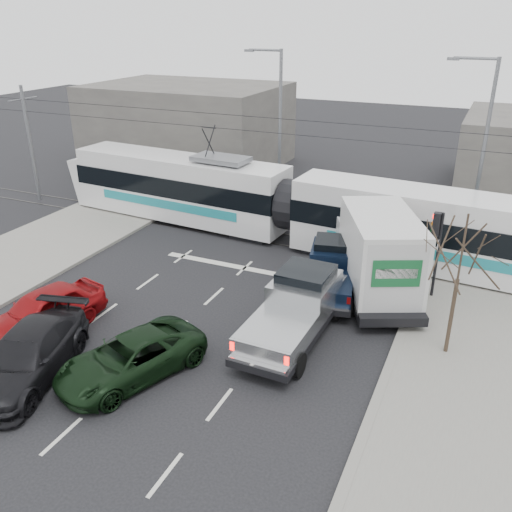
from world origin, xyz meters
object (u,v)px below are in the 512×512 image
at_px(bare_tree, 462,254).
at_px(street_lamp_far, 277,118).
at_px(street_lamp_near, 481,141).
at_px(silver_pickup, 297,306).
at_px(red_car, 43,311).
at_px(dark_car, 27,356).
at_px(traffic_signal, 437,237).
at_px(box_truck, 376,253).
at_px(green_car, 131,358).
at_px(tram, 291,206).
at_px(navy_pickup, 332,269).

relative_size(bare_tree, street_lamp_far, 0.56).
distance_m(street_lamp_near, silver_pickup, 13.82).
bearing_deg(street_lamp_far, red_car, -96.36).
xyz_separation_m(silver_pickup, dark_car, (-6.99, -5.95, -0.34)).
relative_size(traffic_signal, dark_car, 0.66).
height_order(box_truck, green_car, box_truck).
distance_m(bare_tree, box_truck, 5.33).
xyz_separation_m(bare_tree, tram, (-8.55, 7.44, -1.87)).
distance_m(street_lamp_far, navy_pickup, 13.22).
height_order(traffic_signal, navy_pickup, traffic_signal).
relative_size(street_lamp_near, street_lamp_far, 1.00).
height_order(street_lamp_far, silver_pickup, street_lamp_far).
bearing_deg(street_lamp_far, navy_pickup, -57.31).
distance_m(bare_tree, red_car, 14.76).
distance_m(traffic_signal, silver_pickup, 6.47).
relative_size(navy_pickup, dark_car, 0.98).
height_order(navy_pickup, red_car, navy_pickup).
distance_m(green_car, dark_car, 3.29).
distance_m(tram, dark_car, 14.68).
bearing_deg(dark_car, silver_pickup, 25.49).
bearing_deg(red_car, green_car, 1.45).
xyz_separation_m(street_lamp_far, dark_car, (-0.36, -20.24, -4.32)).
bearing_deg(street_lamp_near, dark_car, -123.03).
bearing_deg(traffic_signal, navy_pickup, -164.30).
relative_size(bare_tree, green_car, 1.01).
bearing_deg(bare_tree, red_car, -162.43).
bearing_deg(dark_car, red_car, 109.45).
xyz_separation_m(street_lamp_far, silver_pickup, (6.62, -14.30, -3.99)).
height_order(silver_pickup, green_car, silver_pickup).
bearing_deg(street_lamp_far, green_car, -82.05).
bearing_deg(bare_tree, green_car, -149.52).
height_order(tram, dark_car, tram).
bearing_deg(street_lamp_near, traffic_signal, -96.41).
bearing_deg(street_lamp_far, street_lamp_near, -9.87).
distance_m(bare_tree, street_lamp_near, 11.58).
xyz_separation_m(traffic_signal, box_truck, (-2.23, -0.38, -0.94)).
distance_m(traffic_signal, box_truck, 2.45).
height_order(box_truck, red_car, box_truck).
distance_m(box_truck, green_car, 10.77).
bearing_deg(silver_pickup, box_truck, 69.30).
relative_size(bare_tree, silver_pickup, 0.79).
relative_size(street_lamp_near, dark_car, 1.66).
distance_m(street_lamp_near, tram, 9.74).
xyz_separation_m(tram, red_car, (-5.23, -11.81, -1.12)).
xyz_separation_m(bare_tree, red_car, (-13.78, -4.36, -2.99)).
distance_m(bare_tree, traffic_signal, 4.28).
relative_size(street_lamp_far, box_truck, 1.17).
bearing_deg(street_lamp_far, bare_tree, -48.88).
height_order(bare_tree, red_car, bare_tree).
bearing_deg(box_truck, street_lamp_near, 43.89).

